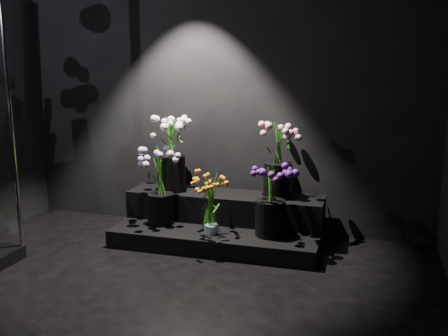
% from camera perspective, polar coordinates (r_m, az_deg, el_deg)
% --- Properties ---
extents(floor, '(4.00, 4.00, 0.00)m').
position_cam_1_polar(floor, '(3.32, -10.53, -17.15)').
color(floor, black).
rests_on(floor, ground).
extents(wall_back, '(4.00, 0.00, 4.00)m').
position_cam_1_polar(wall_back, '(4.77, -0.33, 9.54)').
color(wall_back, black).
rests_on(wall_back, floor).
extents(display_riser, '(1.83, 0.81, 0.41)m').
position_cam_1_polar(display_riser, '(4.62, -0.29, -6.12)').
color(display_riser, black).
rests_on(display_riser, floor).
extents(bouquet_orange_bells, '(0.38, 0.38, 0.54)m').
position_cam_1_polar(bouquet_orange_bells, '(4.26, -1.50, -3.95)').
color(bouquet_orange_bells, white).
rests_on(bouquet_orange_bells, display_riser).
extents(bouquet_lilac, '(0.37, 0.37, 0.70)m').
position_cam_1_polar(bouquet_lilac, '(4.54, -7.30, -1.53)').
color(bouquet_lilac, black).
rests_on(bouquet_lilac, display_riser).
extents(bouquet_purple, '(0.39, 0.39, 0.61)m').
position_cam_1_polar(bouquet_purple, '(4.23, 5.36, -3.40)').
color(bouquet_purple, black).
rests_on(bouquet_purple, display_riser).
extents(bouquet_cream_roses, '(0.42, 0.42, 0.70)m').
position_cam_1_polar(bouquet_cream_roses, '(4.70, -6.08, 2.09)').
color(bouquet_cream_roses, black).
rests_on(bouquet_cream_roses, display_riser).
extents(bouquet_pink_roses, '(0.46, 0.46, 0.69)m').
position_cam_1_polar(bouquet_pink_roses, '(4.47, 6.20, 1.47)').
color(bouquet_pink_roses, black).
rests_on(bouquet_pink_roses, display_riser).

